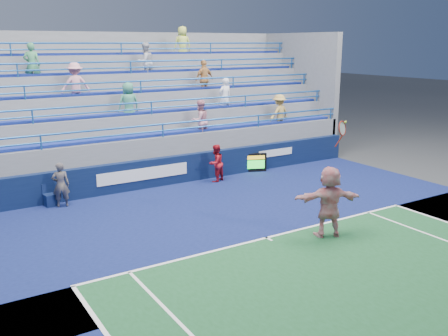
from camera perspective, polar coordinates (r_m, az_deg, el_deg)
ground at (r=14.25m, az=4.90°, el=-8.03°), size 120.00×120.00×0.00m
sponsor_wall at (r=19.40m, az=-6.60°, el=-0.33°), size 18.00×0.32×1.10m
bleacher_stand at (r=22.59m, az=-10.85°, el=4.14°), size 18.00×5.60×6.13m
serve_speed_board at (r=21.25m, az=3.33°, el=0.60°), size 1.13×0.54×0.80m
judge_chair at (r=17.84m, az=-19.20°, el=-3.36°), size 0.47×0.48×0.75m
tennis_player at (r=14.33m, az=11.92°, el=-3.77°), size 1.98×1.34×3.29m
line_judge at (r=17.46m, az=-18.15°, el=-1.85°), size 0.63×0.49×1.54m
ball_girl at (r=19.66m, az=-0.95°, el=0.55°), size 0.89×0.80×1.50m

